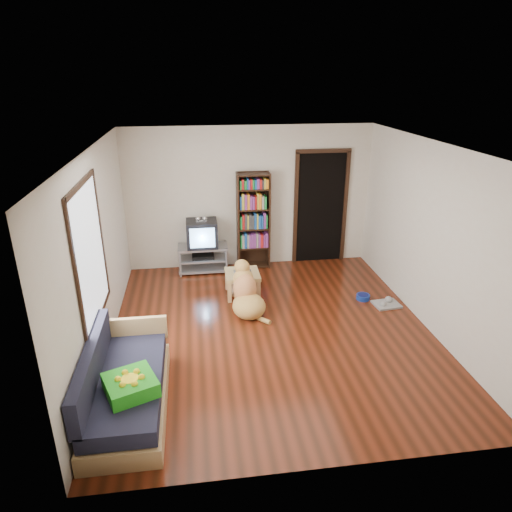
{
  "coord_description": "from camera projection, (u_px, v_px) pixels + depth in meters",
  "views": [
    {
      "loc": [
        -1.01,
        -5.6,
        3.46
      ],
      "look_at": [
        -0.14,
        0.65,
        0.9
      ],
      "focal_mm": 32.0,
      "sensor_mm": 36.0,
      "label": 1
    }
  ],
  "objects": [
    {
      "name": "coffee_table",
      "position": [
        242.0,
        279.0,
        7.51
      ],
      "size": [
        0.55,
        0.55,
        0.4
      ],
      "color": "tan",
      "rests_on": "ground"
    },
    {
      "name": "wall_back",
      "position": [
        249.0,
        198.0,
        8.37
      ],
      "size": [
        4.5,
        0.0,
        4.5
      ],
      "primitive_type": "plane",
      "rotation": [
        1.57,
        0.0,
        0.0
      ],
      "color": "beige",
      "rests_on": "ground"
    },
    {
      "name": "dog",
      "position": [
        246.0,
        294.0,
        6.98
      ],
      "size": [
        0.59,
        0.93,
        0.81
      ],
      "color": "tan",
      "rests_on": "ground"
    },
    {
      "name": "doorway",
      "position": [
        321.0,
        205.0,
        8.6
      ],
      "size": [
        1.03,
        0.05,
        2.19
      ],
      "color": "black",
      "rests_on": "wall_back"
    },
    {
      "name": "green_cushion",
      "position": [
        131.0,
        385.0,
        4.63
      ],
      "size": [
        0.63,
        0.63,
        0.16
      ],
      "primitive_type": "cube",
      "rotation": [
        0.0,
        0.0,
        0.39
      ],
      "color": "green",
      "rests_on": "sofa"
    },
    {
      "name": "sofa",
      "position": [
        124.0,
        388.0,
        4.96
      ],
      "size": [
        0.8,
        1.8,
        0.8
      ],
      "color": "tan",
      "rests_on": "ground"
    },
    {
      "name": "wall_right",
      "position": [
        431.0,
        238.0,
        6.37
      ],
      "size": [
        0.0,
        5.0,
        5.0
      ],
      "primitive_type": "plane",
      "rotation": [
        1.57,
        0.0,
        -1.57
      ],
      "color": "beige",
      "rests_on": "ground"
    },
    {
      "name": "tv_stand",
      "position": [
        203.0,
        257.0,
        8.41
      ],
      "size": [
        0.9,
        0.45,
        0.5
      ],
      "color": "#99999E",
      "rests_on": "ground"
    },
    {
      "name": "wall_left",
      "position": [
        99.0,
        255.0,
        5.79
      ],
      "size": [
        0.0,
        5.0,
        5.0
      ],
      "primitive_type": "plane",
      "rotation": [
        1.57,
        0.0,
        1.57
      ],
      "color": "beige",
      "rests_on": "ground"
    },
    {
      "name": "ceiling",
      "position": [
        274.0,
        147.0,
        5.59
      ],
      "size": [
        5.0,
        5.0,
        0.0
      ],
      "primitive_type": "plane",
      "rotation": [
        3.14,
        0.0,
        0.0
      ],
      "color": "white",
      "rests_on": "ground"
    },
    {
      "name": "laptop",
      "position": [
        242.0,
        273.0,
        7.43
      ],
      "size": [
        0.3,
        0.21,
        0.02
      ],
      "primitive_type": "imported",
      "rotation": [
        0.0,
        0.0,
        -0.06
      ],
      "color": "silver",
      "rests_on": "coffee_table"
    },
    {
      "name": "dog_bowl",
      "position": [
        363.0,
        297.0,
        7.44
      ],
      "size": [
        0.22,
        0.22,
        0.08
      ],
      "primitive_type": "cylinder",
      "color": "navy",
      "rests_on": "ground"
    },
    {
      "name": "wall_front",
      "position": [
        325.0,
        352.0,
        3.78
      ],
      "size": [
        4.5,
        0.0,
        4.5
      ],
      "primitive_type": "plane",
      "rotation": [
        -1.57,
        0.0,
        0.0
      ],
      "color": "beige",
      "rests_on": "ground"
    },
    {
      "name": "grey_rag",
      "position": [
        386.0,
        304.0,
        7.26
      ],
      "size": [
        0.43,
        0.36,
        0.03
      ],
      "primitive_type": "cube",
      "rotation": [
        0.0,
        0.0,
        0.09
      ],
      "color": "gray",
      "rests_on": "ground"
    },
    {
      "name": "bookshelf",
      "position": [
        253.0,
        216.0,
        8.35
      ],
      "size": [
        0.6,
        0.3,
        1.8
      ],
      "color": "black",
      "rests_on": "ground"
    },
    {
      "name": "window",
      "position": [
        90.0,
        254.0,
        5.26
      ],
      "size": [
        0.03,
        1.46,
        1.7
      ],
      "color": "white",
      "rests_on": "wall_left"
    },
    {
      "name": "ground",
      "position": [
        272.0,
        330.0,
        6.57
      ],
      "size": [
        5.0,
        5.0,
        0.0
      ],
      "primitive_type": "plane",
      "color": "#5C200F",
      "rests_on": "ground"
    },
    {
      "name": "crt_tv",
      "position": [
        202.0,
        233.0,
        8.26
      ],
      "size": [
        0.55,
        0.52,
        0.58
      ],
      "color": "black",
      "rests_on": "tv_stand"
    }
  ]
}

